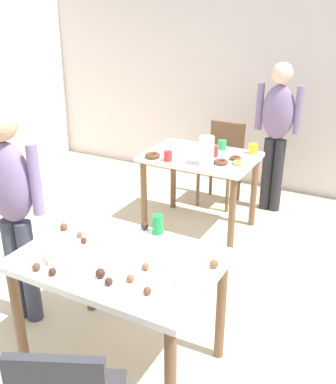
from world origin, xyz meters
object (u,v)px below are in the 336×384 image
at_px(dining_table_far, 200,167).
at_px(pitcher_far, 207,151).
at_px(chair_far_table, 223,158).
at_px(person_girl_near, 12,202).
at_px(dining_table_near, 120,273).
at_px(mixing_bowl, 64,253).
at_px(person_adult_far, 277,125).
at_px(soda_can, 158,224).

distance_m(dining_table_far, pitcher_far, 0.37).
bearing_deg(chair_far_table, person_girl_near, -100.01).
bearing_deg(dining_table_near, mixing_bowl, -146.38).
distance_m(dining_table_near, mixing_bowl, 0.33).
relative_size(dining_table_near, chair_far_table, 1.27).
bearing_deg(person_adult_far, dining_table_near, -93.42).
distance_m(soda_can, pitcher_far, 1.30).
bearing_deg(person_girl_near, mixing_bowl, -19.64).
relative_size(dining_table_far, mixing_bowl, 5.26).
relative_size(person_adult_far, pitcher_far, 6.04).
height_order(dining_table_near, mixing_bowl, mixing_bowl).
relative_size(soda_can, pitcher_far, 0.48).
height_order(dining_table_near, soda_can, soda_can).
xyz_separation_m(dining_table_far, mixing_bowl, (0.09, -2.01, 0.16)).
height_order(chair_far_table, person_adult_far, person_adult_far).
xyz_separation_m(person_girl_near, soda_can, (0.89, 0.29, -0.08)).
distance_m(person_girl_near, person_adult_far, 2.73).
distance_m(person_girl_near, mixing_bowl, 0.63).
distance_m(chair_far_table, person_adult_far, 0.69).
bearing_deg(chair_far_table, pitcher_far, -77.68).
relative_size(dining_table_far, pitcher_far, 3.95).
distance_m(person_adult_far, pitcher_far, 1.03).
relative_size(person_adult_far, soda_can, 12.53).
xyz_separation_m(person_girl_near, person_adult_far, (0.99, 2.55, 0.03)).
bearing_deg(dining_table_far, person_adult_far, 56.87).
bearing_deg(person_adult_far, chair_far_table, -176.55).
distance_m(dining_table_near, person_adult_far, 2.61).
height_order(chair_far_table, soda_can, soda_can).
height_order(dining_table_far, soda_can, soda_can).
bearing_deg(pitcher_far, soda_can, -79.42).
bearing_deg(dining_table_near, person_adult_far, 86.58).
xyz_separation_m(chair_far_table, soda_can, (0.44, -2.22, 0.31)).
xyz_separation_m(dining_table_near, pitcher_far, (-0.18, 1.62, 0.23)).
bearing_deg(person_adult_far, mixing_bowl, -98.26).
relative_size(person_girl_near, mixing_bowl, 7.81).
relative_size(chair_far_table, person_girl_near, 0.59).
bearing_deg(dining_table_far, soda_can, -75.44).
bearing_deg(mixing_bowl, dining_table_near, 33.62).
bearing_deg(soda_can, person_girl_near, -161.82).
height_order(person_girl_near, soda_can, person_girl_near).
height_order(mixing_bowl, pitcher_far, pitcher_far).
bearing_deg(mixing_bowl, person_adult_far, 81.74).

